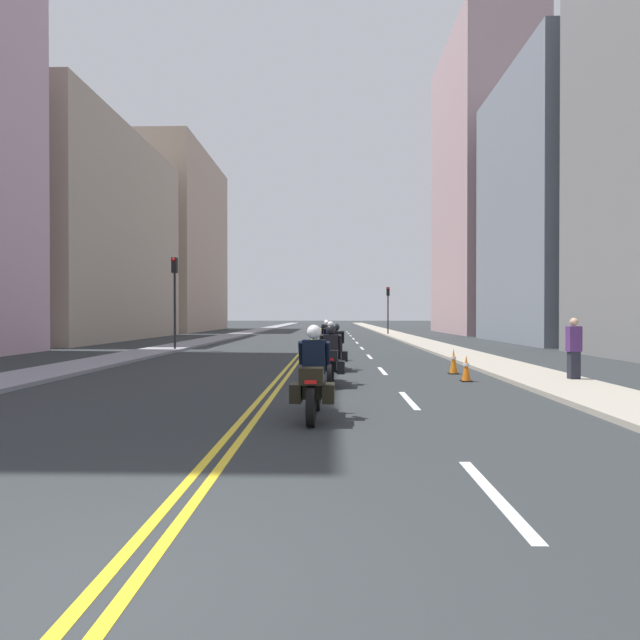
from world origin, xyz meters
name	(u,v)px	position (x,y,z in m)	size (l,w,h in m)	color
ground_plane	(317,334)	(0.00, 48.00, 0.00)	(264.00, 264.00, 0.00)	#2C3032
sidewalk_left	(242,333)	(-7.45, 48.00, 0.06)	(2.26, 144.00, 0.12)	gray
sidewalk_right	(393,334)	(7.45, 48.00, 0.06)	(2.26, 144.00, 0.12)	#A69F8E
centreline_yellow_inner	(316,334)	(-0.12, 48.00, 0.00)	(0.12, 132.00, 0.01)	yellow
centreline_yellow_outer	(318,334)	(0.12, 48.00, 0.00)	(0.12, 132.00, 0.01)	yellow
lane_dashes_white	(359,345)	(3.16, 29.00, 0.00)	(0.14, 56.40, 0.01)	silver
building_left_1	(76,236)	(-18.17, 36.09, 7.91)	(9.63, 20.99, 15.83)	tan
building_right_1	(557,208)	(17.01, 32.98, 9.29)	(7.31, 13.82, 18.58)	gray
building_left_2	(181,244)	(-17.02, 59.79, 10.61)	(7.33, 20.49, 21.22)	tan
building_right_2	(482,188)	(17.11, 51.26, 15.13)	(7.52, 16.91, 30.25)	#B49297
motorcycle_0	(314,382)	(1.15, 5.90, 0.67)	(0.77, 2.19, 1.69)	black
motorcycle_1	(331,360)	(1.44, 10.46, 0.66)	(0.77, 2.20, 1.61)	black
motorcycle_2	(336,351)	(1.61, 14.24, 0.66)	(0.76, 2.21, 1.58)	black
motorcycle_3	(331,345)	(1.42, 18.01, 0.64)	(0.77, 2.09, 1.61)	black
motorcycle_4	(327,339)	(1.22, 22.88, 0.66)	(0.77, 2.22, 1.60)	black
motorcycle_5	(326,336)	(1.14, 26.50, 0.65)	(0.76, 2.27, 1.61)	black
traffic_cone_0	(454,361)	(5.33, 13.17, 0.40)	(0.31, 0.31, 0.81)	black
traffic_cone_1	(466,368)	(5.25, 11.28, 0.37)	(0.30, 0.30, 0.74)	black
traffic_light_near	(175,286)	(-6.72, 23.51, 3.36)	(0.28, 0.38, 4.87)	black
traffic_light_far	(388,302)	(6.72, 45.63, 3.14)	(0.28, 0.38, 4.51)	black
pedestrian_0	(574,349)	(8.09, 10.97, 0.92)	(0.39, 0.27, 1.79)	#232430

